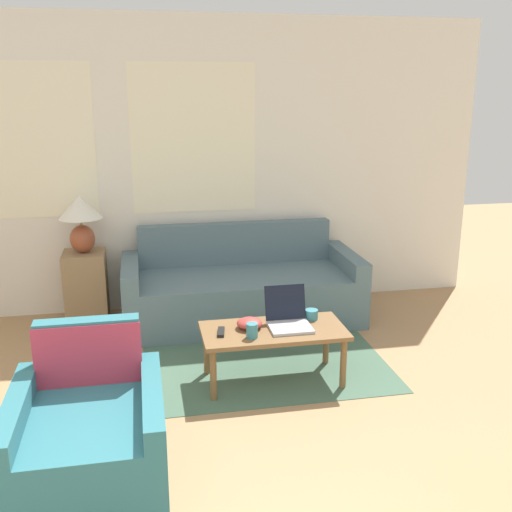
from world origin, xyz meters
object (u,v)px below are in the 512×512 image
at_px(table_lamp, 81,216).
at_px(coffee_table, 273,335).
at_px(armchair, 90,440).
at_px(couch, 241,290).
at_px(snack_bowl, 249,323).
at_px(cup_navy, 311,314).
at_px(laptop, 288,318).
at_px(cup_yellow, 252,331).
at_px(tv_remote, 221,332).

bearing_deg(table_lamp, coffee_table, -45.86).
bearing_deg(armchair, couch, 61.83).
bearing_deg(snack_bowl, table_lamp, 131.52).
relative_size(coffee_table, cup_navy, 10.70).
distance_m(couch, coffee_table, 1.23).
bearing_deg(laptop, coffee_table, -161.15).
relative_size(couch, cup_yellow, 20.76).
relative_size(cup_yellow, tv_remote, 0.63).
relative_size(cup_yellow, snack_bowl, 0.56).
bearing_deg(couch, cup_navy, -73.59).
bearing_deg(snack_bowl, coffee_table, -16.22).
distance_m(couch, tv_remote, 1.29).
relative_size(coffee_table, laptop, 3.15).
bearing_deg(armchair, laptop, 36.95).
height_order(cup_yellow, snack_bowl, cup_yellow).
bearing_deg(cup_yellow, coffee_table, 33.87).
xyz_separation_m(table_lamp, cup_yellow, (1.18, -1.51, -0.51)).
height_order(coffee_table, tv_remote, tv_remote).
bearing_deg(armchair, tv_remote, 48.76).
relative_size(cup_navy, tv_remote, 0.60).
relative_size(couch, snack_bowl, 11.59).
xyz_separation_m(couch, snack_bowl, (-0.14, -1.18, 0.17)).
height_order(snack_bowl, tv_remote, snack_bowl).
xyz_separation_m(armchair, snack_bowl, (1.01, 0.97, 0.17)).
bearing_deg(coffee_table, snack_bowl, 163.78).
relative_size(couch, armchair, 2.45).
height_order(table_lamp, cup_yellow, table_lamp).
relative_size(table_lamp, laptop, 1.56).
bearing_deg(snack_bowl, laptop, -1.64).
xyz_separation_m(cup_yellow, snack_bowl, (0.01, 0.16, -0.01)).
bearing_deg(tv_remote, couch, 74.31).
distance_m(snack_bowl, tv_remote, 0.21).
relative_size(laptop, snack_bowl, 1.78).
distance_m(cup_navy, tv_remote, 0.68).
bearing_deg(cup_yellow, laptop, 28.39).
bearing_deg(cup_navy, snack_bowl, -170.40).
bearing_deg(table_lamp, cup_navy, -37.41).
bearing_deg(laptop, cup_yellow, -151.61).
distance_m(couch, armchair, 2.44).
relative_size(couch, table_lamp, 4.16).
distance_m(couch, snack_bowl, 1.20).
relative_size(armchair, laptop, 2.65).
xyz_separation_m(couch, table_lamp, (-1.33, 0.17, 0.69)).
bearing_deg(table_lamp, armchair, -85.54).
bearing_deg(coffee_table, armchair, -141.63).
xyz_separation_m(table_lamp, laptop, (1.46, -1.35, -0.50)).
height_order(laptop, cup_yellow, laptop).
relative_size(table_lamp, tv_remote, 3.15).
distance_m(armchair, cup_yellow, 1.30).
distance_m(couch, cup_navy, 1.16).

